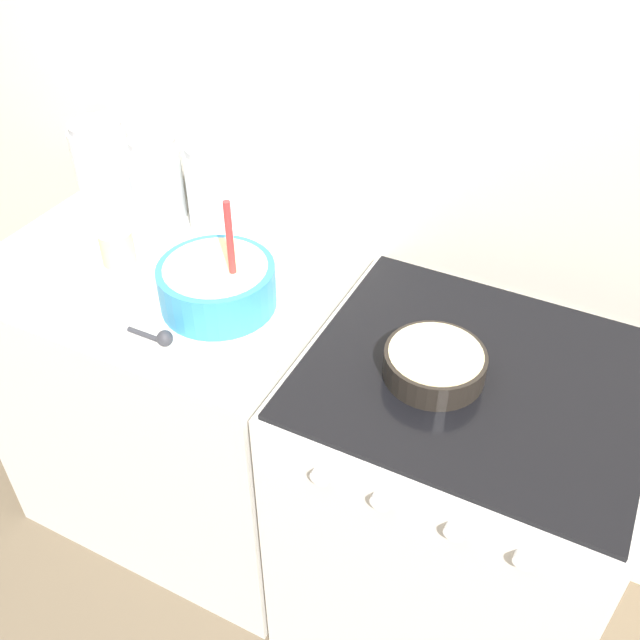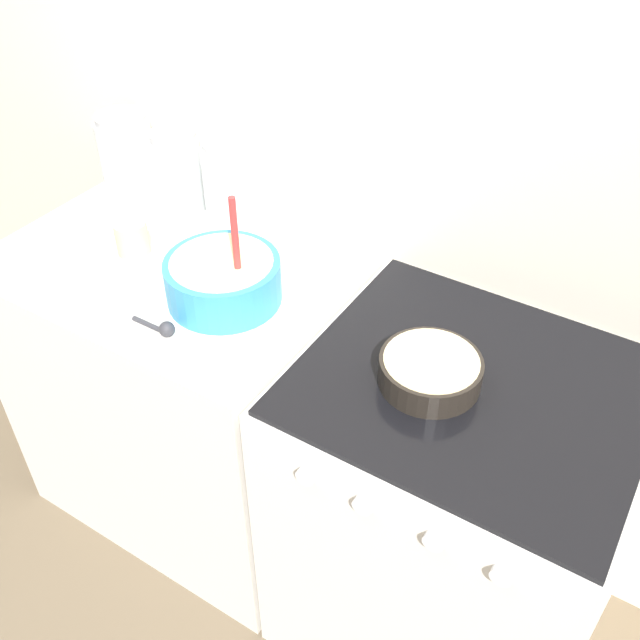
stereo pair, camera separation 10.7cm
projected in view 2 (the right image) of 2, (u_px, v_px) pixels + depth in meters
ground_plane at (258, 634)px, 1.99m from camera, size 12.00×12.00×0.00m
wall_back at (397, 147)px, 1.67m from camera, size 4.78×0.05×2.40m
countertop_cabinet at (191, 389)px, 2.09m from camera, size 0.89×0.65×0.91m
stove at (448, 515)px, 1.76m from camera, size 0.73×0.66×0.91m
mixing_bowl at (223, 278)px, 1.65m from camera, size 0.27×0.27×0.29m
baking_pan at (430, 370)px, 1.45m from camera, size 0.21×0.21×0.06m
storage_jar_left at (128, 159)px, 2.02m from camera, size 0.16×0.16×0.23m
storage_jar_middle at (178, 176)px, 1.95m from camera, size 0.14×0.14×0.23m
storage_jar_right at (232, 191)px, 1.87m from camera, size 0.15×0.15×0.25m
tin_can at (132, 239)px, 1.80m from camera, size 0.08×0.08×0.09m
recipe_page at (97, 271)px, 1.77m from camera, size 0.18×0.26×0.01m
measuring_spoon at (163, 328)px, 1.58m from camera, size 0.12×0.04×0.04m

